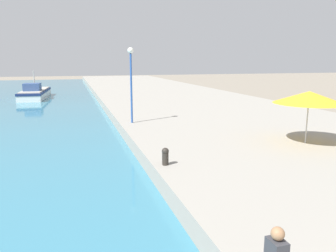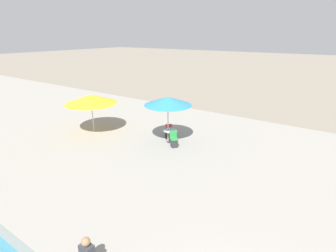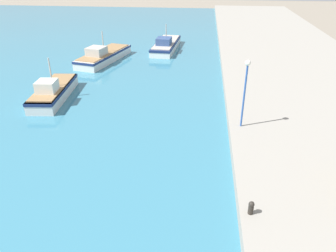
{
  "view_description": "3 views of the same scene",
  "coord_description": "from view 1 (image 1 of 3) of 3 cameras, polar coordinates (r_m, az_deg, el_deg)",
  "views": [
    {
      "loc": [
        -2.72,
        -0.04,
        4.52
      ],
      "look_at": [
        1.5,
        14.27,
        1.51
      ],
      "focal_mm": 35.0,
      "sensor_mm": 36.0,
      "label": 1
    },
    {
      "loc": [
        -2.73,
        -0.49,
        6.71
      ],
      "look_at": [
        8.89,
        7.45,
        1.71
      ],
      "focal_mm": 28.0,
      "sensor_mm": 36.0,
      "label": 2
    },
    {
      "loc": [
        -1.95,
        -0.41,
        10.9
      ],
      "look_at": [
        -4.0,
        18.0,
        1.31
      ],
      "focal_mm": 35.0,
      "sensor_mm": 36.0,
      "label": 3
    }
  ],
  "objects": [
    {
      "name": "quay_promenade",
      "position": [
        38.79,
        -0.28,
        5.23
      ],
      "size": [
        16.0,
        90.0,
        0.71
      ],
      "color": "gray",
      "rests_on": "ground_plane"
    },
    {
      "name": "cafe_umbrella_white",
      "position": [
        16.29,
        23.35,
        4.61
      ],
      "size": [
        3.19,
        3.19,
        2.43
      ],
      "color": "#B7B7B7",
      "rests_on": "quay_promenade"
    },
    {
      "name": "mooring_bollard",
      "position": [
        12.11,
        -0.47,
        -5.21
      ],
      "size": [
        0.26,
        0.26,
        0.65
      ],
      "color": "#2D2823",
      "rests_on": "quay_promenade"
    },
    {
      "name": "lamppost",
      "position": [
        20.08,
        -6.47,
        9.28
      ],
      "size": [
        0.36,
        0.36,
        4.56
      ],
      "color": "#28519E",
      "rests_on": "quay_promenade"
    },
    {
      "name": "fishing_boat_far",
      "position": [
        42.56,
        -22.17,
        5.39
      ],
      "size": [
        3.14,
        9.21,
        3.26
      ],
      "rotation": [
        0.0,
        0.0,
        -0.06
      ],
      "color": "white",
      "rests_on": "water_basin"
    }
  ]
}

